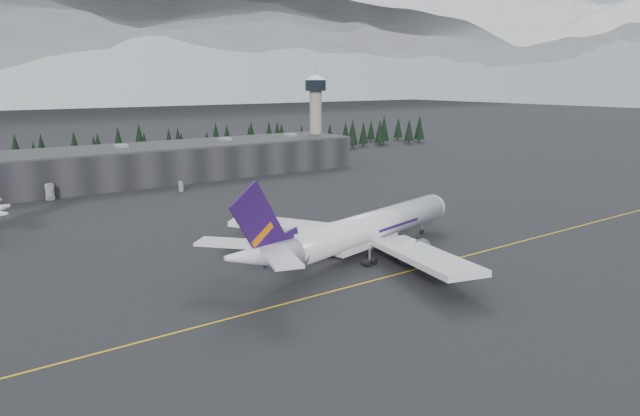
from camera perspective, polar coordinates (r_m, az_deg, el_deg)
ground at (r=108.64m, az=6.19°, el=-6.53°), size 1400.00×1400.00×0.00m
taxiline at (r=107.24m, az=6.91°, el=-6.80°), size 400.00×0.40×0.02m
terminal at (r=214.59m, az=-16.60°, el=4.32°), size 160.00×30.00×12.60m
control_tower at (r=250.00m, az=-0.44°, el=9.90°), size 10.00×10.00×37.70m
treeline at (r=249.46m, az=-19.44°, el=5.51°), size 360.00×20.00×15.00m
jet_main at (r=115.34m, az=3.57°, el=-2.45°), size 65.98×60.24×19.68m
gse_vehicle_a at (r=189.82m, az=-25.37°, el=0.88°), size 2.63×5.52×1.52m
gse_vehicle_b at (r=189.91m, az=-13.68°, el=1.73°), size 4.19×2.93×1.32m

